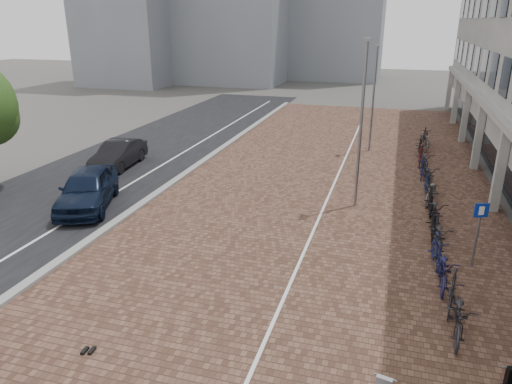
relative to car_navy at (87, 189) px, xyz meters
The scene contains 13 objects.
ground 9.18m from the car_navy, 38.84° to the right, with size 140.00×140.00×0.00m, color #474442.
plaza_brick 11.10m from the car_navy, 34.45° to the left, with size 14.50×42.00×0.04m, color brown.
street_asphalt 6.58m from the car_navy, 106.65° to the left, with size 8.00×50.00×0.03m, color black.
curb 6.62m from the car_navy, 72.06° to the left, with size 0.35×42.00×0.14m, color gray.
lane_line 6.31m from the car_navy, 88.84° to the left, with size 0.12×44.00×0.00m, color white.
parking_line 11.26m from the car_navy, 33.88° to the left, with size 0.10×30.00×0.00m, color white.
car_navy is the anchor object (origin of this frame).
car_dark 5.64m from the car_navy, 109.42° to the left, with size 1.46×4.18×1.38m, color black.
shoes 9.67m from the car_navy, 55.21° to the right, with size 0.33×0.28×0.08m, color black, non-canonical shape.
parking_sign 14.58m from the car_navy, ahead, with size 0.43×0.20×2.14m.
lamp_near 11.29m from the car_navy, 16.93° to the left, with size 0.12×0.12×6.60m, color slate.
lamp_far 16.34m from the car_navy, 49.73° to the left, with size 0.12×0.12×5.96m, color slate.
bike_row 14.39m from the car_navy, 19.97° to the left, with size 1.28×21.46×1.05m.
Camera 1 is at (4.69, -9.69, 7.27)m, focal length 33.15 mm.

